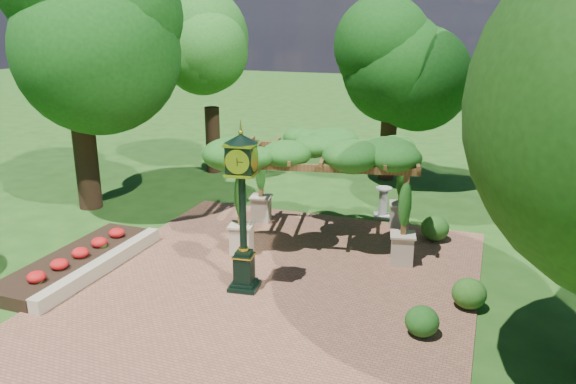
% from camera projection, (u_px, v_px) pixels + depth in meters
% --- Properties ---
extents(ground, '(120.00, 120.00, 0.00)m').
position_uv_depth(ground, '(251.00, 310.00, 13.21)').
color(ground, '#1E4714').
rests_on(ground, ground).
extents(brick_plaza, '(10.00, 12.00, 0.04)m').
position_uv_depth(brick_plaza, '(267.00, 291.00, 14.10)').
color(brick_plaza, brown).
rests_on(brick_plaza, ground).
extents(border_wall, '(0.35, 5.00, 0.40)m').
position_uv_depth(border_wall, '(103.00, 266.00, 15.12)').
color(border_wall, '#C6B793').
rests_on(border_wall, ground).
extents(flower_bed, '(1.50, 5.00, 0.36)m').
position_uv_depth(flower_bed, '(76.00, 262.00, 15.43)').
color(flower_bed, red).
rests_on(flower_bed, ground).
extents(pedestal_clock, '(0.90, 0.90, 4.06)m').
position_uv_depth(pedestal_clock, '(242.00, 198.00, 13.53)').
color(pedestal_clock, black).
rests_on(pedestal_clock, brick_plaza).
extents(pergola, '(5.85, 4.26, 3.35)m').
position_uv_depth(pergola, '(326.00, 154.00, 16.56)').
color(pergola, '#C1AF90').
rests_on(pergola, brick_plaza).
extents(sundial, '(0.72, 0.72, 1.08)m').
position_uv_depth(sundial, '(383.00, 204.00, 19.32)').
color(sundial, gray).
rests_on(sundial, ground).
extents(shrub_front, '(0.89, 0.89, 0.66)m').
position_uv_depth(shrub_front, '(422.00, 321.00, 12.01)').
color(shrub_front, '#1D4F16').
rests_on(shrub_front, brick_plaza).
extents(shrub_mid, '(1.05, 1.05, 0.73)m').
position_uv_depth(shrub_mid, '(469.00, 293.00, 13.17)').
color(shrub_mid, '#275919').
rests_on(shrub_mid, brick_plaza).
extents(shrub_back, '(0.92, 0.92, 0.77)m').
position_uv_depth(shrub_back, '(435.00, 228.00, 17.23)').
color(shrub_back, '#255819').
rests_on(shrub_back, brick_plaza).
extents(tree_west_near, '(5.11, 5.11, 10.14)m').
position_uv_depth(tree_west_near, '(70.00, 7.00, 18.46)').
color(tree_west_near, '#331F14').
rests_on(tree_west_near, ground).
extents(tree_west_far, '(3.93, 3.93, 7.52)m').
position_uv_depth(tree_west_far, '(210.00, 54.00, 23.80)').
color(tree_west_far, '#301E12').
rests_on(tree_west_far, ground).
extents(tree_north, '(4.11, 4.11, 6.96)m').
position_uv_depth(tree_north, '(392.00, 66.00, 22.77)').
color(tree_north, '#382216').
rests_on(tree_north, ground).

